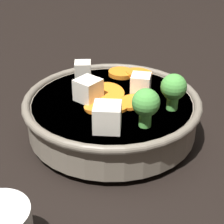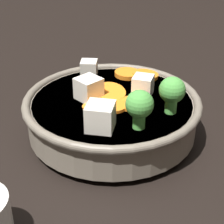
# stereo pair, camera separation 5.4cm
# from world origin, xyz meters

# --- Properties ---
(ground_plane) EXTENTS (3.00, 3.00, 0.00)m
(ground_plane) POSITION_xyz_m (0.00, 0.00, 0.00)
(ground_plane) COLOR black
(stirfry_bowl) EXTENTS (0.25, 0.25, 0.11)m
(stirfry_bowl) POSITION_xyz_m (-0.00, -0.00, 0.04)
(stirfry_bowl) COLOR slate
(stirfry_bowl) RESTS_ON ground_plane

